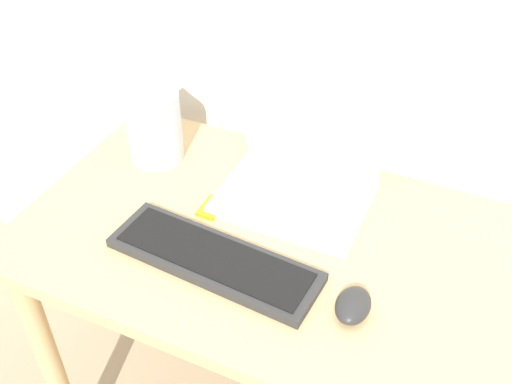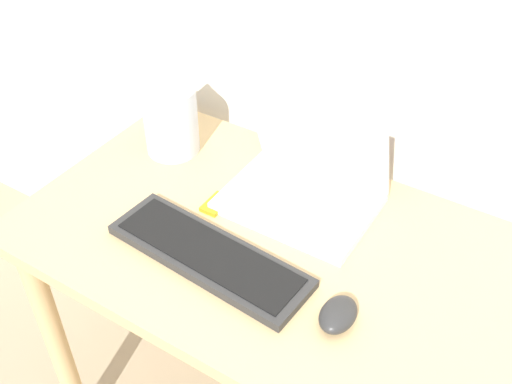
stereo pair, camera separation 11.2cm
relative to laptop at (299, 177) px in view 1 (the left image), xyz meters
name	(u,v)px [view 1 (the left image)]	position (x,y,z in m)	size (l,w,h in m)	color
desk	(293,283)	(0.05, -0.14, -0.16)	(1.09, 0.60, 0.72)	tan
laptop	(299,177)	(0.00, 0.00, 0.00)	(0.30, 0.23, 0.23)	white
keyboard	(214,259)	(-0.07, -0.25, -0.04)	(0.42, 0.16, 0.02)	#2D2D2D
mouse	(353,305)	(0.20, -0.25, -0.03)	(0.06, 0.09, 0.03)	#2D2D2D
vase	(152,115)	(-0.34, 0.00, 0.06)	(0.12, 0.12, 0.23)	silver
mp3_player	(211,208)	(-0.15, -0.12, -0.05)	(0.04, 0.07, 0.01)	orange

